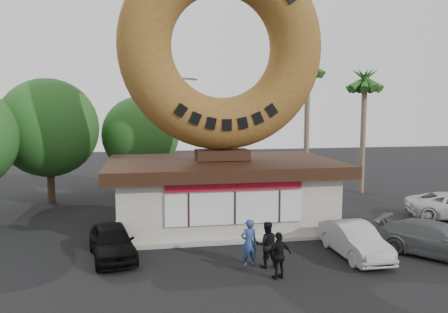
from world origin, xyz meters
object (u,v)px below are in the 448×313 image
Objects in this scene: car_black at (112,241)px; car_grey at (436,240)px; street_lamp at (171,127)px; giant_donut at (222,47)px; person_left at (249,243)px; person_center at (267,244)px; donut_shop at (222,190)px; car_silver at (354,240)px; person_right at (279,256)px.

car_grey is (12.61, -2.11, 0.01)m from car_black.
giant_donut is at bearing -79.49° from street_lamp.
person_left is 1.04× the size of person_center.
donut_shop is 2.81× the size of car_silver.
person_left is at bearing -78.51° from person_right.
car_grey is at bearing -174.76° from person_center.
person_right is at bearing -39.88° from car_black.
street_lamp is (-1.86, 10.00, -4.30)m from giant_donut.
person_right is (0.67, -7.23, -0.95)m from donut_shop.
street_lamp is (-1.86, 10.02, 2.72)m from donut_shop.
person_center is 1.04× the size of person_right.
person_center is at bearing -84.76° from giant_donut.
person_center is at bearing -172.86° from car_silver.
street_lamp is at bearing 65.97° from car_black.
car_silver is (3.63, 1.65, -0.16)m from person_right.
street_lamp reaches higher than car_black.
person_center is 3.78m from car_silver.
person_left is 0.46× the size of car_black.
person_left is at bearing -176.89° from car_silver.
giant_donut is 5.82× the size of person_center.
car_black reaches higher than car_silver.
person_center is 1.15m from person_right.
donut_shop is at bearing 27.41° from car_black.
street_lamp is at bearing -94.09° from person_left.
car_black is at bearing -103.00° from street_lamp.
car_black is (-5.05, 1.81, -0.23)m from person_left.
giant_donut reaches higher than car_grey.
person_left reaches higher than person_center.
car_silver is (4.31, -5.58, -1.11)m from donut_shop.
street_lamp is 17.20m from car_silver.
car_black is at bearing -45.33° from person_right.
car_grey is (7.50, -6.17, -8.11)m from giant_donut.
person_right reaches higher than car_grey.
street_lamp is at bearing 80.23° from car_grey.
car_black is 0.98× the size of car_silver.
car_silver is (3.75, 0.51, -0.20)m from person_center.
street_lamp reaches higher than car_grey.
street_lamp is at bearing -75.67° from person_center.
car_black is at bearing -14.00° from person_center.
giant_donut is 9.84m from person_left.
person_right is (0.67, -7.25, -7.96)m from giant_donut.
car_silver is at bearing -52.36° from donut_shop.
car_grey is at bearing -39.37° from donut_shop.
car_grey is at bearing -39.44° from giant_donut.
street_lamp is 1.73× the size of car_grey.
giant_donut reaches higher than car_black.
donut_shop is 9.77m from car_grey.
donut_shop is at bearing -101.10° from person_left.
donut_shop is 7.02m from giant_donut.
car_black is 9.53m from car_silver.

